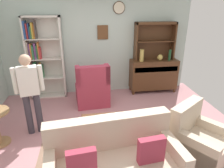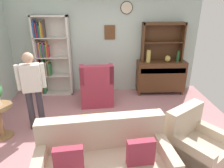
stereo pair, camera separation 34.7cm
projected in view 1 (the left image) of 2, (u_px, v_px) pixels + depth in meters
name	position (u px, v px, depth m)	size (l,w,h in m)	color
ground_plane	(108.00, 133.00, 3.94)	(5.40, 4.60, 0.02)	#B27A7F
wall_back	(98.00, 42.00, 5.37)	(5.00, 0.09, 2.80)	#ADC1B7
area_rug	(121.00, 141.00, 3.69)	(2.88, 1.73, 0.01)	#846651
bookshelf	(42.00, 58.00, 5.13)	(0.90, 0.30, 2.10)	silver
sideboard	(153.00, 74.00, 5.66)	(1.30, 0.45, 0.92)	#4C2D19
sideboard_hutch	(155.00, 36.00, 5.37)	(1.10, 0.26, 1.00)	#4C2D19
vase_tall	(142.00, 55.00, 5.32)	(0.11, 0.11, 0.32)	tan
vase_round	(160.00, 57.00, 5.43)	(0.15, 0.15, 0.17)	tan
bottle_wine	(170.00, 55.00, 5.42)	(0.07, 0.07, 0.30)	#194223
couch_floral	(114.00, 164.00, 2.75)	(1.88, 1.04, 0.90)	beige
armchair_floral	(198.00, 141.00, 3.26)	(1.06, 1.07, 0.88)	beige
wingback_chair	(92.00, 90.00, 4.94)	(0.85, 0.86, 1.05)	#A33347
person_reading	(30.00, 90.00, 3.64)	(0.52, 0.27, 1.56)	#38333D
coffee_table	(104.00, 123.00, 3.63)	(0.80, 0.50, 0.42)	#4C2D19
book_stack	(102.00, 121.00, 3.50)	(0.21, 0.16, 0.08)	#337247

